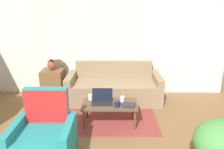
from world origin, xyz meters
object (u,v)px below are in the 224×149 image
Objects in this scene: table_lamp at (51,56)px; couch at (114,88)px; coffee_table at (110,106)px; laptop at (102,100)px; cup_white at (90,97)px; book_red at (129,105)px; cup_yellow at (117,104)px; potted_plant at (224,145)px; cup_navy at (122,99)px; armchair at (44,139)px.

couch is at bearing -4.20° from table_lamp.
coffee_table is 0.17m from laptop.
cup_white is 0.71m from book_red.
table_lamp is 4.94× the size of cup_yellow.
laptop is 1.96m from potted_plant.
couch reaches higher than cup_navy.
cup_yellow is at bearing 37.78° from armchair.
table_lamp is 1.93m from cup_yellow.
potted_plant is at bearing -41.58° from cup_yellow.
cup_white is at bearing 151.14° from cup_yellow.
armchair is 3.95× the size of book_red.
armchair is at bearing -134.70° from coffee_table.
cup_white is (-0.22, 0.10, 0.00)m from laptop.
laptop is at bearing -43.35° from table_lamp.
armchair reaches higher than cup_navy.
potted_plant is at bearing -40.01° from laptop.
coffee_table is 4.07× the size of book_red.
potted_plant is at bearing -38.47° from cup_white.
laptop is at bearing 162.42° from book_red.
potted_plant is (1.72, -1.36, -0.01)m from cup_white.
book_red reaches higher than coffee_table.
armchair reaches higher than book_red.
book_red is at bearing 133.28° from potted_plant.
armchair reaches higher than cup_yellow.
table_lamp reaches higher than couch.
couch is 22.45× the size of cup_navy.
cup_yellow is (0.13, -0.11, 0.09)m from coffee_table.
couch is 4.19× the size of table_lamp.
table_lamp reaches higher than potted_plant.
table_lamp is 1.80m from coffee_table.
couch reaches higher than book_red.
table_lamp is 3.56m from potted_plant.
cup_navy is 0.23m from cup_yellow.
cup_yellow is at bearing -28.86° from cup_white.
cup_navy is (1.09, 0.98, 0.15)m from armchair.
laptop is (1.14, -1.07, -0.53)m from table_lamp.
cup_white is at bearing 155.99° from coffee_table.
table_lamp reaches higher than cup_white.
laptop is 0.47m from book_red.
armchair is at bearing -116.87° from cup_white.
book_red is at bearing 4.53° from cup_yellow.
table_lamp is at bearing 138.45° from coffee_table.
laptop reaches higher than book_red.
armchair is 1.17m from cup_white.
book_red is (0.45, -0.14, -0.03)m from laptop.
cup_navy is (0.15, -0.92, 0.16)m from couch.
couch reaches higher than cup_yellow.
potted_plant reaches higher than book_red.
potted_plant is (2.24, -0.33, 0.16)m from armchair.
armchair is 1.24m from coffee_table.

